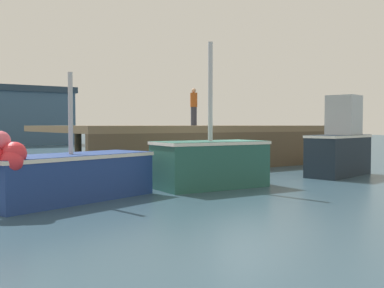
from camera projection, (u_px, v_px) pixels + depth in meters
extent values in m
cube|color=#2D4756|center=(241.00, 182.00, 13.86)|extent=(120.00, 160.00, 0.10)
cube|color=brown|center=(184.00, 128.00, 20.18)|extent=(11.84, 7.55, 0.25)
cube|color=#4E402E|center=(236.00, 151.00, 17.20)|extent=(11.84, 0.24, 1.41)
cylinder|color=#4E402E|center=(98.00, 156.00, 14.17)|extent=(0.32, 0.32, 1.41)
cylinder|color=#4E402E|center=(235.00, 151.00, 17.28)|extent=(0.32, 0.32, 1.41)
cylinder|color=#4E402E|center=(330.00, 147.00, 20.38)|extent=(0.32, 0.32, 1.41)
cylinder|color=#4E402E|center=(78.00, 146.00, 21.16)|extent=(0.32, 0.32, 1.41)
cylinder|color=#4E402E|center=(202.00, 143.00, 25.16)|extent=(0.32, 0.32, 1.41)
cylinder|color=#4E402E|center=(173.00, 153.00, 15.72)|extent=(5.55, 0.16, 1.29)
cube|color=navy|center=(71.00, 177.00, 10.16)|extent=(4.03, 2.35, 1.04)
cube|color=silver|center=(71.00, 156.00, 10.14)|extent=(4.11, 2.39, 0.08)
cylinder|color=#B7B7BC|center=(71.00, 113.00, 10.10)|extent=(0.10, 0.10, 1.83)
sphere|color=red|center=(3.00, 160.00, 9.02)|extent=(0.39, 0.39, 0.39)
sphere|color=#EA5B70|center=(0.00, 141.00, 8.67)|extent=(0.41, 0.41, 0.41)
sphere|color=red|center=(15.00, 154.00, 8.60)|extent=(0.45, 0.45, 0.45)
sphere|color=red|center=(12.00, 161.00, 8.51)|extent=(0.44, 0.44, 0.44)
cube|color=#23564C|center=(210.00, 164.00, 12.29)|extent=(3.05, 1.62, 1.25)
cube|color=silver|center=(210.00, 143.00, 12.27)|extent=(3.11, 1.65, 0.08)
cylinder|color=#B7B7BC|center=(210.00, 92.00, 12.21)|extent=(0.12, 0.12, 2.66)
cube|color=#19232D|center=(339.00, 155.00, 15.04)|extent=(2.89, 1.64, 1.36)
cube|color=silver|center=(339.00, 136.00, 15.01)|extent=(2.95, 1.67, 0.08)
cube|color=#B2B7BC|center=(344.00, 115.00, 15.23)|extent=(1.07, 1.10, 1.32)
cube|color=silver|center=(323.00, 164.00, 18.09)|extent=(1.62, 1.17, 0.30)
cube|color=#7F6647|center=(323.00, 159.00, 18.09)|extent=(0.31, 0.53, 0.04)
cylinder|color=#2D3342|center=(194.00, 116.00, 21.88)|extent=(0.29, 0.29, 0.89)
cylinder|color=#994C1E|center=(194.00, 100.00, 21.85)|extent=(0.34, 0.34, 0.68)
sphere|color=tan|center=(194.00, 90.00, 21.83)|extent=(0.22, 0.22, 0.22)
cube|color=#385675|center=(6.00, 119.00, 38.82)|extent=(9.71, 6.88, 4.39)
cube|color=#213446|center=(6.00, 90.00, 38.72)|extent=(10.10, 7.16, 0.50)
cylinder|color=yellow|center=(216.00, 178.00, 12.82)|extent=(0.54, 0.54, 0.39)
cone|color=yellow|center=(216.00, 166.00, 12.81)|extent=(0.43, 0.43, 0.27)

